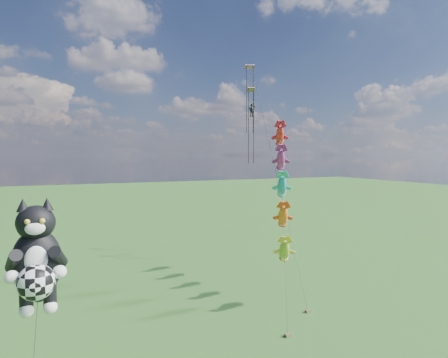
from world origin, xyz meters
name	(u,v)px	position (x,y,z in m)	size (l,w,h in m)	color
cat_kite_rig	(37,259)	(-1.50, -2.69, 7.59)	(2.60, 4.21, 10.48)	brown
fish_windsock_rig	(282,186)	(18.11, 6.41, 9.68)	(8.07, 13.89, 17.23)	brown
parafoil_rig	(253,109)	(20.19, 15.87, 17.84)	(4.40, 17.26, 24.08)	brown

